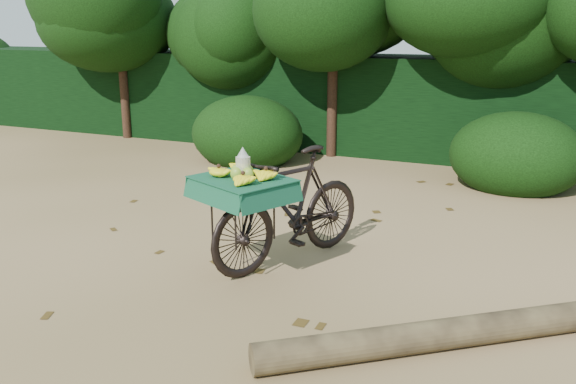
% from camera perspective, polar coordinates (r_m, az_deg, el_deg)
% --- Properties ---
extents(ground, '(80.00, 80.00, 0.00)m').
position_cam_1_polar(ground, '(6.01, 2.45, -7.93)').
color(ground, tan).
rests_on(ground, ground).
extents(vendor_bicycle, '(1.43, 2.06, 1.20)m').
position_cam_1_polar(vendor_bicycle, '(6.15, 0.03, -1.31)').
color(vendor_bicycle, black).
rests_on(vendor_bicycle, ground).
extents(fallen_log, '(2.69, 2.22, 0.24)m').
position_cam_1_polar(fallen_log, '(4.94, 15.90, -12.46)').
color(fallen_log, brown).
rests_on(fallen_log, ground).
extents(hedge_backdrop, '(26.00, 1.80, 1.80)m').
position_cam_1_polar(hedge_backdrop, '(11.70, 14.12, 7.73)').
color(hedge_backdrop, black).
rests_on(hedge_backdrop, ground).
extents(tree_row, '(14.50, 2.00, 4.00)m').
position_cam_1_polar(tree_row, '(10.97, 10.29, 13.23)').
color(tree_row, black).
rests_on(tree_row, ground).
extents(bush_clumps, '(8.80, 1.70, 0.90)m').
position_cam_1_polar(bush_clumps, '(9.75, 14.69, 3.52)').
color(bush_clumps, black).
rests_on(bush_clumps, ground).
extents(leaf_litter, '(7.00, 7.30, 0.01)m').
position_cam_1_polar(leaf_litter, '(6.57, 4.57, -5.81)').
color(leaf_litter, '#443212').
rests_on(leaf_litter, ground).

